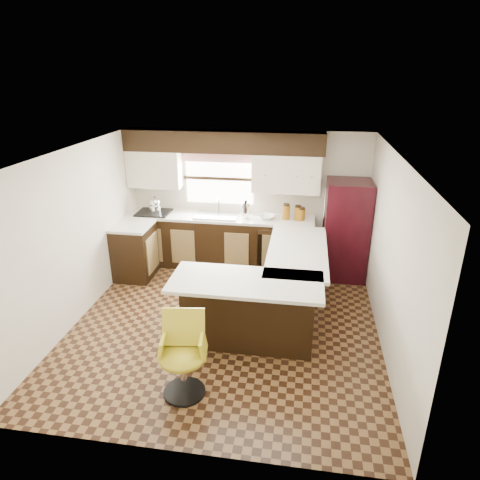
% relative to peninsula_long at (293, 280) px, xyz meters
% --- Properties ---
extents(floor, '(4.40, 4.40, 0.00)m').
position_rel_peninsula_long_xyz_m(floor, '(-0.90, -0.62, -0.45)').
color(floor, '#49301A').
rests_on(floor, ground).
extents(ceiling, '(4.40, 4.40, 0.00)m').
position_rel_peninsula_long_xyz_m(ceiling, '(-0.90, -0.62, 1.95)').
color(ceiling, silver).
rests_on(ceiling, wall_back).
extents(wall_back, '(4.40, 0.00, 4.40)m').
position_rel_peninsula_long_xyz_m(wall_back, '(-0.90, 1.58, 0.75)').
color(wall_back, beige).
rests_on(wall_back, floor).
extents(wall_front, '(4.40, 0.00, 4.40)m').
position_rel_peninsula_long_xyz_m(wall_front, '(-0.90, -2.83, 0.75)').
color(wall_front, beige).
rests_on(wall_front, floor).
extents(wall_left, '(0.00, 4.40, 4.40)m').
position_rel_peninsula_long_xyz_m(wall_left, '(-3.00, -0.62, 0.75)').
color(wall_left, beige).
rests_on(wall_left, floor).
extents(wall_right, '(0.00, 4.40, 4.40)m').
position_rel_peninsula_long_xyz_m(wall_right, '(1.20, -0.62, 0.75)').
color(wall_right, beige).
rests_on(wall_right, floor).
extents(base_cab_back, '(3.30, 0.60, 0.90)m').
position_rel_peninsula_long_xyz_m(base_cab_back, '(-1.35, 1.28, 0.00)').
color(base_cab_back, black).
rests_on(base_cab_back, floor).
extents(base_cab_left, '(0.60, 0.70, 0.90)m').
position_rel_peninsula_long_xyz_m(base_cab_left, '(-2.70, 0.62, 0.00)').
color(base_cab_left, black).
rests_on(base_cab_left, floor).
extents(counter_back, '(3.30, 0.60, 0.04)m').
position_rel_peninsula_long_xyz_m(counter_back, '(-1.35, 1.28, 0.47)').
color(counter_back, silver).
rests_on(counter_back, base_cab_back).
extents(counter_left, '(0.60, 0.70, 0.04)m').
position_rel_peninsula_long_xyz_m(counter_left, '(-2.70, 0.62, 0.47)').
color(counter_left, silver).
rests_on(counter_left, base_cab_left).
extents(soffit, '(3.40, 0.35, 0.36)m').
position_rel_peninsula_long_xyz_m(soffit, '(-1.30, 1.40, 1.77)').
color(soffit, black).
rests_on(soffit, wall_back).
extents(upper_cab_left, '(0.94, 0.35, 0.64)m').
position_rel_peninsula_long_xyz_m(upper_cab_left, '(-2.52, 1.40, 1.27)').
color(upper_cab_left, beige).
rests_on(upper_cab_left, wall_back).
extents(upper_cab_right, '(1.14, 0.35, 0.64)m').
position_rel_peninsula_long_xyz_m(upper_cab_right, '(-0.22, 1.40, 1.27)').
color(upper_cab_right, beige).
rests_on(upper_cab_right, wall_back).
extents(window_pane, '(1.20, 0.02, 0.90)m').
position_rel_peninsula_long_xyz_m(window_pane, '(-1.40, 1.56, 1.10)').
color(window_pane, white).
rests_on(window_pane, wall_back).
extents(valance, '(1.30, 0.06, 0.18)m').
position_rel_peninsula_long_xyz_m(valance, '(-1.40, 1.52, 1.49)').
color(valance, '#D19B93').
rests_on(valance, wall_back).
extents(sink, '(0.75, 0.45, 0.03)m').
position_rel_peninsula_long_xyz_m(sink, '(-1.40, 1.25, 0.51)').
color(sink, '#B2B2B7').
rests_on(sink, counter_back).
extents(dishwasher, '(0.58, 0.03, 0.78)m').
position_rel_peninsula_long_xyz_m(dishwasher, '(-0.35, 0.99, -0.02)').
color(dishwasher, black).
rests_on(dishwasher, floor).
extents(cooktop, '(0.58, 0.50, 0.02)m').
position_rel_peninsula_long_xyz_m(cooktop, '(-2.55, 1.25, 0.51)').
color(cooktop, black).
rests_on(cooktop, counter_back).
extents(peninsula_long, '(0.60, 1.95, 0.90)m').
position_rel_peninsula_long_xyz_m(peninsula_long, '(0.00, 0.00, 0.00)').
color(peninsula_long, black).
rests_on(peninsula_long, floor).
extents(peninsula_return, '(1.65, 0.60, 0.90)m').
position_rel_peninsula_long_xyz_m(peninsula_return, '(-0.53, -0.97, 0.00)').
color(peninsula_return, black).
rests_on(peninsula_return, floor).
extents(counter_pen_long, '(0.84, 1.95, 0.04)m').
position_rel_peninsula_long_xyz_m(counter_pen_long, '(0.05, 0.00, 0.47)').
color(counter_pen_long, silver).
rests_on(counter_pen_long, peninsula_long).
extents(counter_pen_return, '(1.89, 0.84, 0.04)m').
position_rel_peninsula_long_xyz_m(counter_pen_return, '(-0.55, -1.06, 0.47)').
color(counter_pen_return, silver).
rests_on(counter_pen_return, peninsula_return).
extents(refrigerator, '(0.72, 0.69, 1.68)m').
position_rel_peninsula_long_xyz_m(refrigerator, '(0.82, 1.19, 0.39)').
color(refrigerator, black).
rests_on(refrigerator, floor).
extents(bar_chair, '(0.57, 0.57, 0.95)m').
position_rel_peninsula_long_xyz_m(bar_chair, '(-1.09, -2.05, 0.03)').
color(bar_chair, gold).
rests_on(bar_chair, floor).
extents(kettle, '(0.21, 0.21, 0.29)m').
position_rel_peninsula_long_xyz_m(kettle, '(-2.51, 1.26, 0.66)').
color(kettle, silver).
rests_on(kettle, cooktop).
extents(percolator, '(0.13, 0.13, 0.28)m').
position_rel_peninsula_long_xyz_m(percolator, '(-0.89, 1.28, 0.63)').
color(percolator, silver).
rests_on(percolator, counter_back).
extents(mixing_bowl, '(0.31, 0.31, 0.06)m').
position_rel_peninsula_long_xyz_m(mixing_bowl, '(-0.52, 1.27, 0.53)').
color(mixing_bowl, white).
rests_on(mixing_bowl, counter_back).
extents(canister_large, '(0.13, 0.13, 0.25)m').
position_rel_peninsula_long_xyz_m(canister_large, '(-0.19, 1.30, 0.62)').
color(canister_large, '#84520C').
rests_on(canister_large, counter_back).
extents(canister_med, '(0.12, 0.12, 0.23)m').
position_rel_peninsula_long_xyz_m(canister_med, '(0.01, 1.30, 0.61)').
color(canister_med, '#84520C').
rests_on(canister_med, counter_back).
extents(canister_small, '(0.14, 0.14, 0.19)m').
position_rel_peninsula_long_xyz_m(canister_small, '(0.06, 1.30, 0.59)').
color(canister_small, '#84520C').
rests_on(canister_small, counter_back).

